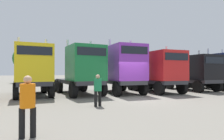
{
  "coord_description": "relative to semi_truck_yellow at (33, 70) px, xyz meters",
  "views": [
    {
      "loc": [
        -5.89,
        -11.76,
        1.79
      ],
      "look_at": [
        -0.56,
        4.06,
        1.95
      ],
      "focal_mm": 31.8,
      "sensor_mm": 36.0,
      "label": 1
    }
  ],
  "objects": [
    {
      "name": "ground",
      "position": [
        6.72,
        -3.44,
        -1.9
      ],
      "size": [
        200.0,
        200.0,
        0.0
      ],
      "primitive_type": "plane",
      "color": "slate"
    },
    {
      "name": "semi_truck_yellow",
      "position": [
        0.0,
        0.0,
        0.0
      ],
      "size": [
        3.23,
        6.2,
        4.26
      ],
      "rotation": [
        0.0,
        0.0,
        -1.45
      ],
      "color": "#333338",
      "rests_on": "ground"
    },
    {
      "name": "semi_truck_green",
      "position": [
        3.53,
        -0.13,
        0.06
      ],
      "size": [
        3.5,
        6.75,
        4.3
      ],
      "rotation": [
        0.0,
        0.0,
        -1.41
      ],
      "color": "#333338",
      "rests_on": "ground"
    },
    {
      "name": "semi_truck_purple",
      "position": [
        6.83,
        -0.44,
        0.13
      ],
      "size": [
        2.8,
        6.28,
        4.48
      ],
      "rotation": [
        0.0,
        0.0,
        -1.53
      ],
      "color": "#333338",
      "rests_on": "ground"
    },
    {
      "name": "semi_truck_red",
      "position": [
        10.11,
        -0.8,
        -0.08
      ],
      "size": [
        2.83,
        6.12,
        4.07
      ],
      "rotation": [
        0.0,
        0.0,
        -1.52
      ],
      "color": "#333338",
      "rests_on": "ground"
    },
    {
      "name": "semi_truck_black",
      "position": [
        14.29,
        -0.18,
        -0.16
      ],
      "size": [
        2.94,
        6.26,
        3.9
      ],
      "rotation": [
        0.0,
        0.0,
        -1.5
      ],
      "color": "#333338",
      "rests_on": "ground"
    },
    {
      "name": "semi_truck_navy",
      "position": [
        17.39,
        -0.01,
        -0.03
      ],
      "size": [
        2.63,
        6.23,
        4.15
      ],
      "rotation": [
        0.0,
        0.0,
        -1.56
      ],
      "color": "#333338",
      "rests_on": "ground"
    },
    {
      "name": "visitor_in_hivis",
      "position": [
        0.38,
        -9.37,
        -0.92
      ],
      "size": [
        0.45,
        0.42,
        1.69
      ],
      "rotation": [
        0.0,
        0.0,
        1.62
      ],
      "color": "black",
      "rests_on": "ground"
    },
    {
      "name": "visitor_with_camera",
      "position": [
        3.41,
        -5.23,
        -0.94
      ],
      "size": [
        0.54,
        0.54,
        1.65
      ],
      "rotation": [
        0.0,
        0.0,
        5.17
      ],
      "color": "black",
      "rests_on": "ground"
    },
    {
      "name": "oak_far_left",
      "position": [
        -2.48,
        20.45,
        2.1
      ],
      "size": [
        3.67,
        3.67,
        5.84
      ],
      "color": "#4C3823",
      "rests_on": "ground"
    },
    {
      "name": "oak_far_centre",
      "position": [
        7.42,
        16.45,
        2.16
      ],
      "size": [
        4.29,
        4.29,
        6.21
      ],
      "color": "#4C3823",
      "rests_on": "ground"
    },
    {
      "name": "oak_far_right",
      "position": [
        16.94,
        15.6,
        1.51
      ],
      "size": [
        3.04,
        3.04,
        4.95
      ],
      "color": "#4C3823",
      "rests_on": "ground"
    }
  ]
}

